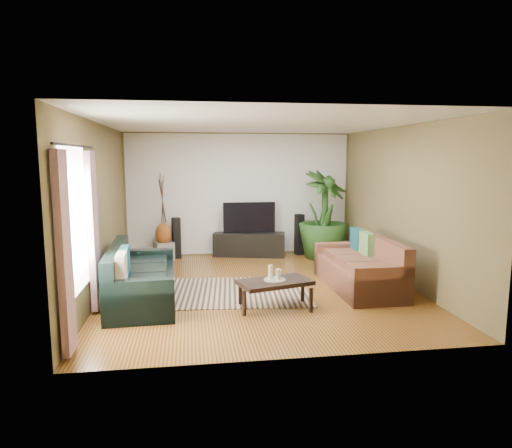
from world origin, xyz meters
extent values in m
plane|color=olive|center=(0.00, 0.00, 0.00)|extent=(5.50, 5.50, 0.00)
plane|color=white|center=(0.00, 0.00, 2.70)|extent=(5.50, 5.50, 0.00)
plane|color=brown|center=(0.00, 2.75, 1.35)|extent=(5.00, 0.00, 5.00)
plane|color=brown|center=(0.00, -2.75, 1.35)|extent=(5.00, 0.00, 5.00)
plane|color=brown|center=(-2.50, 0.00, 1.35)|extent=(0.00, 5.50, 5.50)
plane|color=brown|center=(2.50, 0.00, 1.35)|extent=(0.00, 5.50, 5.50)
plane|color=white|center=(0.00, 2.74, 1.35)|extent=(4.90, 0.00, 4.90)
plane|color=white|center=(-2.48, -1.60, 1.40)|extent=(0.00, 1.80, 1.80)
cube|color=gray|center=(-2.43, -2.35, 1.15)|extent=(0.08, 0.35, 2.20)
cube|color=gray|center=(-2.43, -0.85, 1.15)|extent=(0.08, 0.35, 2.20)
cylinder|color=black|center=(-2.43, -1.60, 2.30)|extent=(0.03, 1.90, 0.03)
cube|color=black|center=(-1.83, -0.46, 0.42)|extent=(1.02, 2.20, 0.85)
cube|color=brown|center=(1.65, -0.27, 0.42)|extent=(0.94, 2.05, 0.85)
cube|color=tan|center=(-0.45, -0.19, 0.01)|extent=(2.61, 1.95, 0.01)
cube|color=black|center=(0.08, -1.09, 0.21)|extent=(1.14, 0.82, 0.42)
cylinder|color=gray|center=(0.08, -1.09, 0.43)|extent=(0.32, 0.32, 0.01)
cylinder|color=beige|center=(0.02, -1.06, 0.54)|extent=(0.07, 0.07, 0.21)
cylinder|color=beige|center=(0.12, -1.13, 0.51)|extent=(0.07, 0.07, 0.16)
cylinder|color=#ECE7C7|center=(0.15, -1.03, 0.50)|extent=(0.07, 0.07, 0.13)
cube|color=black|center=(0.19, 2.50, 0.26)|extent=(1.63, 0.81, 0.52)
cube|color=black|center=(0.19, 2.50, 0.86)|extent=(1.14, 0.06, 0.68)
cube|color=black|center=(-1.40, 2.50, 0.44)|extent=(0.20, 0.22, 0.88)
cube|color=black|center=(1.32, 2.50, 0.45)|extent=(0.21, 0.22, 0.91)
imported|color=#1F4517|center=(1.74, 2.06, 0.94)|extent=(1.49, 1.49, 1.89)
cylinder|color=black|center=(1.74, 2.06, 0.14)|extent=(0.35, 0.35, 0.27)
cube|color=#979794|center=(-1.67, 2.43, 0.19)|extent=(0.48, 0.48, 0.37)
ellipsoid|color=brown|center=(-1.67, 2.43, 0.54)|extent=(0.34, 0.34, 0.48)
cube|color=brown|center=(-1.91, 0.83, 0.26)|extent=(0.55, 0.55, 0.52)
camera|label=1|loc=(-1.11, -7.33, 2.16)|focal=32.00mm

